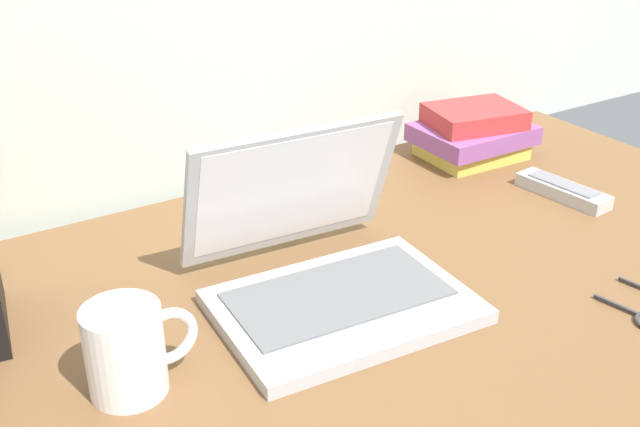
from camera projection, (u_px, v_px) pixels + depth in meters
The scene contains 6 objects.
desk at pixel (317, 307), 1.00m from camera, with size 1.60×0.76×0.03m.
laptop at pixel (325, 264), 0.99m from camera, with size 0.33×0.31×0.21m.
coffee_mug at pixel (128, 350), 0.81m from camera, with size 0.12×0.08×0.10m.
remote_control_near at pixel (563, 190), 1.27m from camera, with size 0.06×0.16×0.02m.
remote_control_far at pixel (274, 203), 1.22m from camera, with size 0.09×0.17×0.02m.
book_stack at pixel (473, 133), 1.41m from camera, with size 0.20×0.15×0.10m.
Camera 1 is at (-0.45, -0.72, 0.57)m, focal length 43.28 mm.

